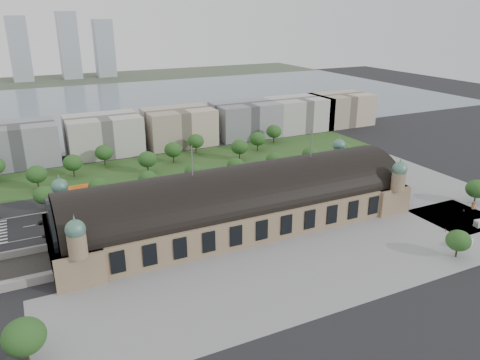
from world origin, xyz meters
name	(u,v)px	position (x,y,z in m)	size (l,w,h in m)	color
ground	(239,225)	(0.00, 0.00, 0.00)	(900.00, 900.00, 0.00)	black
station	(239,203)	(0.00, 0.00, 10.28)	(150.00, 48.40, 44.30)	#8F7759
plaza_south	(319,268)	(10.00, -44.00, 0.00)	(190.00, 48.00, 0.12)	gray
plaza_east	(418,187)	(103.00, 0.00, 0.00)	(56.00, 100.00, 0.12)	gray
road_slab	(166,202)	(-20.00, 38.00, 0.00)	(260.00, 26.00, 0.10)	black
grass_belt	(145,168)	(-15.00, 93.00, 0.00)	(300.00, 45.00, 0.10)	#2C5220
petrol_station	(82,189)	(-53.91, 65.28, 2.95)	(14.00, 13.00, 5.05)	#E7550D
lake	(103,105)	(0.00, 298.00, 0.00)	(700.00, 320.00, 0.08)	slate
far_shore	(74,79)	(0.00, 498.00, 0.00)	(700.00, 120.00, 0.14)	#44513D
far_tower_left	(19,49)	(-60.00, 508.00, 40.00)	(24.00, 24.00, 80.00)	#9EA8B2
far_tower_mid	(69,45)	(0.00, 508.00, 42.50)	(24.00, 24.00, 85.00)	#9EA8B2
far_tower_right	(104,48)	(45.00, 508.00, 37.50)	(24.00, 24.00, 75.00)	#9EA8B2
office_2	(16,144)	(-80.00, 133.00, 12.00)	(45.00, 32.00, 24.00)	gray
office_3	(103,135)	(-30.00, 133.00, 12.00)	(45.00, 32.00, 24.00)	#BAB8B1
office_4	(179,127)	(20.00, 133.00, 12.00)	(45.00, 32.00, 24.00)	#C3B199
office_5	(245,120)	(70.00, 133.00, 12.00)	(45.00, 32.00, 24.00)	gray
office_6	(298,114)	(115.00, 133.00, 12.00)	(45.00, 32.00, 24.00)	#BAB8B1
office_7	(341,109)	(155.00, 133.00, 12.00)	(45.00, 32.00, 24.00)	#C3B199
tree_row_2	(44,195)	(-72.00, 53.00, 7.43)	(9.60, 9.60, 11.52)	#2D2116
tree_row_3	(98,187)	(-48.00, 53.00, 7.43)	(9.60, 9.60, 11.52)	#2D2116
tree_row_4	(148,179)	(-24.00, 53.00, 7.43)	(9.60, 9.60, 11.52)	#2D2116
tree_row_5	(194,172)	(0.00, 53.00, 7.43)	(9.60, 9.60, 11.52)	#2D2116
tree_row_6	(236,166)	(24.00, 53.00, 7.43)	(9.60, 9.60, 11.52)	#2D2116
tree_row_7	(274,160)	(48.00, 53.00, 7.43)	(9.60, 9.60, 11.52)	#2D2116
tree_row_8	(310,154)	(72.00, 53.00, 7.43)	(9.60, 9.60, 11.52)	#2D2116
tree_row_9	(344,149)	(96.00, 53.00, 7.43)	(9.60, 9.60, 11.52)	#2D2116
tree_belt_3	(37,174)	(-73.00, 83.00, 8.05)	(10.40, 10.40, 12.48)	#2D2116
tree_belt_4	(73,163)	(-54.00, 95.00, 8.05)	(10.40, 10.40, 12.48)	#2D2116
tree_belt_5	(104,153)	(-35.00, 107.00, 8.05)	(10.40, 10.40, 12.48)	#2D2116
tree_belt_6	(147,159)	(-16.00, 83.00, 8.05)	(10.40, 10.40, 12.48)	#2D2116
tree_belt_7	(173,150)	(3.00, 95.00, 8.05)	(10.40, 10.40, 12.48)	#2D2116
tree_belt_8	(196,141)	(22.00, 107.00, 8.05)	(10.40, 10.40, 12.48)	#2D2116
tree_belt_9	(239,147)	(41.00, 83.00, 8.05)	(10.40, 10.40, 12.48)	#2D2116
tree_belt_10	(258,139)	(60.00, 95.00, 8.05)	(10.40, 10.40, 12.48)	#2D2116
tree_belt_11	(274,131)	(79.00, 107.00, 8.05)	(10.40, 10.40, 12.48)	#2D2116
tree_plaza_ne	(477,189)	(110.00, -28.00, 7.43)	(10.00, 10.00, 11.69)	#2D2116
tree_plaza_sw	(24,337)	(-85.00, -50.00, 8.05)	(11.00, 11.00, 12.73)	#2D2116
tree_plaza_s	(458,241)	(60.00, -60.00, 6.80)	(9.00, 9.00, 10.64)	#2D2116
traffic_car_1	(58,211)	(-67.58, 48.02, 0.80)	(1.70, 4.87, 1.61)	#95989D
traffic_car_2	(45,222)	(-73.63, 38.07, 0.81)	(2.70, 5.86, 1.63)	black
traffic_car_3	(115,209)	(-44.14, 38.33, 0.73)	(2.04, 5.02, 1.46)	maroon
traffic_car_4	(248,195)	(18.29, 27.45, 0.80)	(1.90, 4.72, 1.61)	#172142
traffic_car_5	(248,181)	(27.77, 45.44, 0.65)	(1.38, 3.96, 1.31)	slate
traffic_car_6	(330,176)	(71.24, 32.57, 0.79)	(2.61, 5.66, 1.57)	white
parked_car_0	(48,234)	(-73.71, 25.00, 0.75)	(1.58, 4.53, 1.49)	black
parked_car_1	(115,226)	(-47.69, 21.00, 0.77)	(2.55, 5.53, 1.54)	maroon
parked_car_2	(97,225)	(-54.14, 25.00, 0.80)	(2.24, 5.51, 1.60)	#1B294D
parked_car_3	(136,218)	(-37.90, 25.00, 0.64)	(1.52, 3.78, 1.29)	#56595E
parked_car_4	(104,224)	(-51.58, 25.00, 0.72)	(1.52, 4.37, 1.44)	white
parked_car_5	(179,210)	(-18.07, 24.72, 0.73)	(2.42, 5.26, 1.46)	#989BA0
parked_car_6	(179,210)	(-18.00, 25.00, 0.65)	(1.83, 4.50, 1.31)	black
bus_west	(214,195)	(2.08, 32.00, 1.68)	(2.81, 12.03, 3.35)	#AF451C
bus_mid	(231,197)	(9.05, 27.00, 1.53)	(2.57, 10.96, 3.05)	silver
bus_east	(246,190)	(19.30, 31.01, 1.74)	(2.92, 12.46, 3.47)	beige
van_south	(464,243)	(69.65, -55.43, 1.36)	(6.64, 2.79, 2.85)	silver
advertising_column	(474,205)	(104.20, -32.05, 1.76)	(1.78, 1.78, 3.38)	#B52D46
pedestrian_1	(445,230)	(73.29, -43.50, 0.93)	(0.68, 0.45, 1.86)	gray
pedestrian_2	(464,210)	(97.17, -32.65, 0.79)	(0.77, 0.44, 1.57)	gray
pedestrian_5	(472,206)	(105.08, -30.63, 0.80)	(0.78, 0.45, 1.60)	gray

